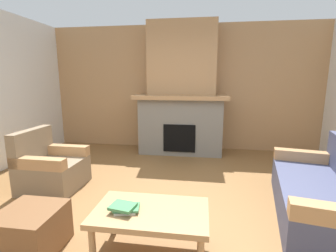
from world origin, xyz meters
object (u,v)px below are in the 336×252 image
fireplace (181,98)px  ottoman (31,230)px  couch (325,195)px  coffee_table (151,215)px  armchair (51,168)px

fireplace → ottoman: (-1.06, -3.33, -0.96)m
couch → coffee_table: (-1.80, -0.84, 0.09)m
fireplace → coffee_table: fireplace is taller
armchair → ottoman: 1.41m
fireplace → couch: (1.83, -2.38, -0.88)m
armchair → ottoman: (0.63, -1.25, -0.09)m
armchair → coffee_table: (1.72, -1.14, 0.08)m
couch → coffee_table: 1.98m
armchair → ottoman: size_ratio=1.63×
couch → ottoman: (-2.89, -0.95, -0.09)m
coffee_table → ottoman: bearing=-174.0°
couch → coffee_table: size_ratio=1.93×
fireplace → coffee_table: (0.03, -3.21, -0.79)m
coffee_table → ottoman: (-1.09, -0.11, -0.18)m
fireplace → couch: size_ratio=1.40×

